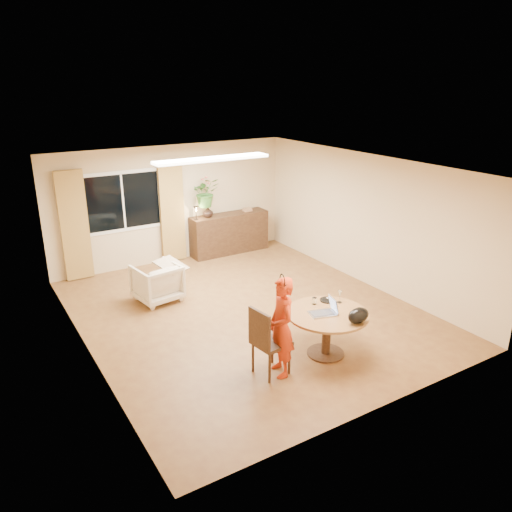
% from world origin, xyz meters
% --- Properties ---
extents(floor, '(6.50, 6.50, 0.00)m').
position_xyz_m(floor, '(0.00, 0.00, 0.00)').
color(floor, brown).
rests_on(floor, ground).
extents(ceiling, '(6.50, 6.50, 0.00)m').
position_xyz_m(ceiling, '(0.00, 0.00, 2.60)').
color(ceiling, white).
rests_on(ceiling, wall_back).
extents(wall_back, '(5.50, 0.00, 5.50)m').
position_xyz_m(wall_back, '(0.00, 3.25, 1.30)').
color(wall_back, tan).
rests_on(wall_back, floor).
extents(wall_left, '(0.00, 6.50, 6.50)m').
position_xyz_m(wall_left, '(-2.75, 0.00, 1.30)').
color(wall_left, tan).
rests_on(wall_left, floor).
extents(wall_right, '(0.00, 6.50, 6.50)m').
position_xyz_m(wall_right, '(2.75, 0.00, 1.30)').
color(wall_right, tan).
rests_on(wall_right, floor).
extents(window, '(1.70, 0.03, 1.30)m').
position_xyz_m(window, '(-1.10, 3.23, 1.50)').
color(window, white).
rests_on(window, wall_back).
extents(curtain_left, '(0.55, 0.08, 2.25)m').
position_xyz_m(curtain_left, '(-2.15, 3.15, 1.15)').
color(curtain_left, olive).
rests_on(curtain_left, wall_back).
extents(curtain_right, '(0.55, 0.08, 2.25)m').
position_xyz_m(curtain_right, '(-0.05, 3.15, 1.15)').
color(curtain_right, olive).
rests_on(curtain_right, wall_back).
extents(ceiling_panel, '(2.20, 0.35, 0.05)m').
position_xyz_m(ceiling_panel, '(0.00, 1.20, 2.57)').
color(ceiling_panel, white).
rests_on(ceiling_panel, ceiling).
extents(dining_table, '(1.22, 1.22, 0.69)m').
position_xyz_m(dining_table, '(0.29, -1.87, 0.55)').
color(dining_table, brown).
rests_on(dining_table, floor).
extents(dining_chair, '(0.55, 0.51, 1.03)m').
position_xyz_m(dining_chair, '(-0.69, -1.85, 0.51)').
color(dining_chair, black).
rests_on(dining_chair, floor).
extents(child, '(0.59, 0.45, 1.45)m').
position_xyz_m(child, '(-0.58, -1.93, 0.72)').
color(child, red).
rests_on(child, floor).
extents(laptop, '(0.45, 0.35, 0.26)m').
position_xyz_m(laptop, '(0.19, -1.86, 0.83)').
color(laptop, '#B7B7BC').
rests_on(laptop, dining_table).
extents(tumbler, '(0.08, 0.08, 0.10)m').
position_xyz_m(tumbler, '(0.30, -1.53, 0.75)').
color(tumbler, white).
rests_on(tumbler, dining_table).
extents(wine_glass, '(0.08, 0.08, 0.20)m').
position_xyz_m(wine_glass, '(0.67, -1.69, 0.80)').
color(wine_glass, white).
rests_on(wine_glass, dining_table).
extents(pot_lid, '(0.29, 0.29, 0.04)m').
position_xyz_m(pot_lid, '(0.55, -1.54, 0.71)').
color(pot_lid, white).
rests_on(pot_lid, dining_table).
extents(handbag, '(0.35, 0.21, 0.23)m').
position_xyz_m(handbag, '(0.44, -2.34, 0.81)').
color(handbag, black).
rests_on(handbag, dining_table).
extents(armchair, '(0.87, 0.89, 0.72)m').
position_xyz_m(armchair, '(-1.16, 1.31, 0.36)').
color(armchair, beige).
rests_on(armchair, floor).
extents(throw, '(0.63, 0.68, 0.03)m').
position_xyz_m(throw, '(-0.88, 1.29, 0.73)').
color(throw, beige).
rests_on(throw, armchair).
extents(sideboard, '(1.89, 0.46, 0.95)m').
position_xyz_m(sideboard, '(1.30, 3.01, 0.47)').
color(sideboard, black).
rests_on(sideboard, floor).
extents(vase, '(0.29, 0.29, 0.25)m').
position_xyz_m(vase, '(0.76, 3.01, 1.07)').
color(vase, black).
rests_on(vase, sideboard).
extents(bouquet, '(0.69, 0.63, 0.66)m').
position_xyz_m(bouquet, '(0.72, 3.01, 1.53)').
color(bouquet, '#276928').
rests_on(bouquet, vase).
extents(book_stack, '(0.23, 0.19, 0.08)m').
position_xyz_m(book_stack, '(1.81, 3.01, 0.99)').
color(book_stack, '#946B4B').
rests_on(book_stack, sideboard).
extents(desk_lamp, '(0.13, 0.13, 0.32)m').
position_xyz_m(desk_lamp, '(0.44, 2.96, 1.10)').
color(desk_lamp, black).
rests_on(desk_lamp, sideboard).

